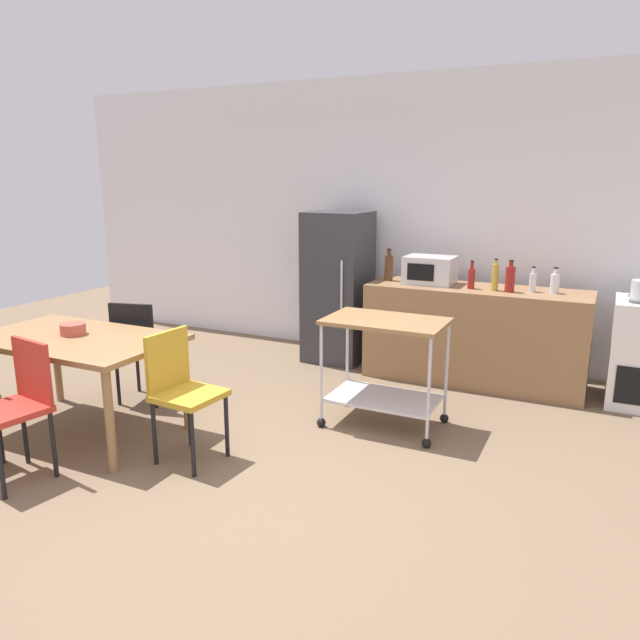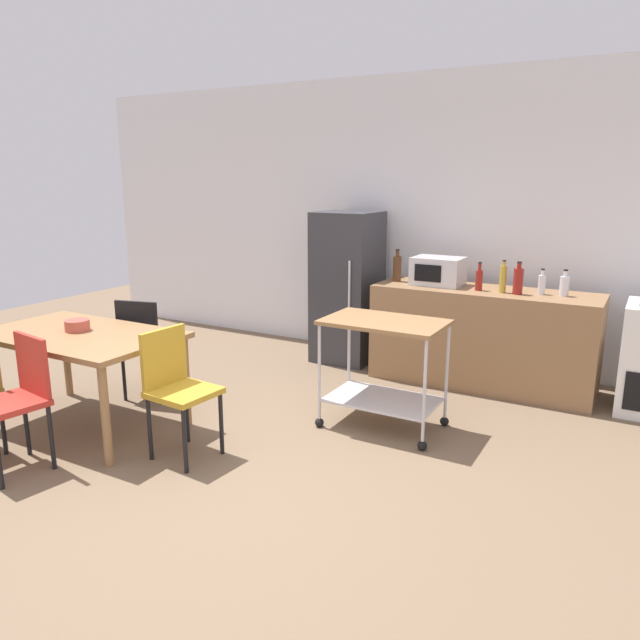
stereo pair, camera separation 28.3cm
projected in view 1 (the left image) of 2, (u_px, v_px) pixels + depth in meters
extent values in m
plane|color=brown|center=(242.00, 482.00, 3.83)|extent=(12.00, 12.00, 0.00)
cube|color=white|center=(406.00, 220.00, 6.29)|extent=(8.40, 0.12, 2.90)
cube|color=olive|center=(474.00, 335.00, 5.62)|extent=(2.00, 0.64, 0.90)
cube|color=olive|center=(75.00, 339.00, 4.42)|extent=(1.50, 0.90, 0.04)
cylinder|color=olive|center=(110.00, 422.00, 3.87)|extent=(0.06, 0.06, 0.71)
cylinder|color=olive|center=(57.00, 361.00, 5.14)|extent=(0.06, 0.06, 0.71)
cylinder|color=olive|center=(186.00, 385.00, 4.56)|extent=(0.06, 0.06, 0.71)
cube|color=#B72D23|center=(9.00, 411.00, 3.75)|extent=(0.46, 0.46, 0.04)
cube|color=#B72D23|center=(32.00, 370.00, 3.84)|extent=(0.38, 0.09, 0.40)
cylinder|color=black|center=(0.00, 465.00, 3.57)|extent=(0.03, 0.03, 0.45)
cylinder|color=black|center=(25.00, 432.00, 4.04)|extent=(0.03, 0.03, 0.45)
cylinder|color=black|center=(53.00, 444.00, 3.85)|extent=(0.03, 0.03, 0.45)
cube|color=gold|center=(189.00, 395.00, 4.02)|extent=(0.43, 0.43, 0.04)
cube|color=gold|center=(168.00, 360.00, 4.05)|extent=(0.06, 0.38, 0.40)
cylinder|color=black|center=(193.00, 444.00, 3.85)|extent=(0.03, 0.03, 0.45)
cylinder|color=black|center=(227.00, 426.00, 4.13)|extent=(0.03, 0.03, 0.45)
cylinder|color=black|center=(154.00, 433.00, 4.02)|extent=(0.03, 0.03, 0.45)
cylinder|color=black|center=(190.00, 416.00, 4.30)|extent=(0.03, 0.03, 0.45)
cube|color=black|center=(144.00, 347.00, 5.14)|extent=(0.49, 0.49, 0.04)
cube|color=black|center=(132.00, 328.00, 4.92)|extent=(0.38, 0.12, 0.40)
cylinder|color=black|center=(173.00, 370.00, 5.33)|extent=(0.03, 0.03, 0.45)
cylinder|color=black|center=(138.00, 367.00, 5.39)|extent=(0.03, 0.03, 0.45)
cylinder|color=black|center=(155.00, 382.00, 5.00)|extent=(0.03, 0.03, 0.45)
cylinder|color=black|center=(118.00, 380.00, 5.07)|extent=(0.03, 0.03, 0.45)
cylinder|color=#47474C|center=(639.00, 301.00, 4.86)|extent=(0.16, 0.16, 0.02)
cylinder|color=#47474C|center=(639.00, 296.00, 5.07)|extent=(0.16, 0.16, 0.02)
cube|color=#333338|center=(338.00, 287.00, 6.25)|extent=(0.60, 0.60, 1.55)
cylinder|color=silver|center=(342.00, 286.00, 5.88)|extent=(0.02, 0.02, 0.50)
cube|color=olive|center=(386.00, 321.00, 4.52)|extent=(0.90, 0.56, 0.03)
cube|color=silver|center=(384.00, 398.00, 4.66)|extent=(0.83, 0.52, 0.02)
cylinder|color=silver|center=(321.00, 372.00, 4.57)|extent=(0.02, 0.02, 0.76)
sphere|color=black|center=(321.00, 422.00, 4.66)|extent=(0.07, 0.07, 0.07)
cylinder|color=silver|center=(429.00, 388.00, 4.21)|extent=(0.02, 0.02, 0.76)
sphere|color=black|center=(426.00, 443.00, 4.31)|extent=(0.07, 0.07, 0.07)
cylinder|color=silver|center=(347.00, 355.00, 5.00)|extent=(0.02, 0.02, 0.76)
sphere|color=black|center=(347.00, 401.00, 5.10)|extent=(0.07, 0.07, 0.07)
cylinder|color=silver|center=(447.00, 368.00, 4.65)|extent=(0.02, 0.02, 0.76)
sphere|color=black|center=(444.00, 418.00, 4.75)|extent=(0.07, 0.07, 0.07)
cylinder|color=#4C2D19|center=(389.00, 268.00, 5.87)|extent=(0.08, 0.08, 0.25)
cylinder|color=#4C2D19|center=(389.00, 253.00, 5.84)|extent=(0.04, 0.04, 0.06)
cylinder|color=black|center=(389.00, 249.00, 5.83)|extent=(0.04, 0.04, 0.01)
cube|color=silver|center=(430.00, 270.00, 5.71)|extent=(0.46, 0.34, 0.26)
cube|color=black|center=(420.00, 272.00, 5.57)|extent=(0.25, 0.01, 0.16)
cylinder|color=maroon|center=(471.00, 279.00, 5.45)|extent=(0.06, 0.06, 0.18)
cylinder|color=maroon|center=(472.00, 266.00, 5.42)|extent=(0.03, 0.03, 0.06)
cylinder|color=black|center=(472.00, 261.00, 5.42)|extent=(0.03, 0.03, 0.01)
cylinder|color=gold|center=(495.00, 277.00, 5.36)|extent=(0.06, 0.06, 0.24)
cylinder|color=gold|center=(496.00, 262.00, 5.32)|extent=(0.03, 0.03, 0.04)
cylinder|color=black|center=(496.00, 259.00, 5.32)|extent=(0.03, 0.03, 0.01)
cylinder|color=maroon|center=(510.00, 279.00, 5.29)|extent=(0.08, 0.08, 0.23)
cylinder|color=maroon|center=(511.00, 264.00, 5.26)|extent=(0.04, 0.04, 0.05)
cylinder|color=black|center=(511.00, 261.00, 5.25)|extent=(0.04, 0.04, 0.01)
cylinder|color=silver|center=(533.00, 283.00, 5.31)|extent=(0.06, 0.06, 0.17)
cylinder|color=silver|center=(534.00, 271.00, 5.28)|extent=(0.03, 0.03, 0.05)
cylinder|color=black|center=(534.00, 267.00, 5.27)|extent=(0.03, 0.03, 0.01)
cylinder|color=silver|center=(555.00, 284.00, 5.24)|extent=(0.08, 0.08, 0.17)
cylinder|color=silver|center=(556.00, 271.00, 5.22)|extent=(0.03, 0.03, 0.05)
cylinder|color=black|center=(556.00, 268.00, 5.21)|extent=(0.04, 0.04, 0.01)
cylinder|color=#B24C3F|center=(73.00, 329.00, 4.46)|extent=(0.18, 0.18, 0.08)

